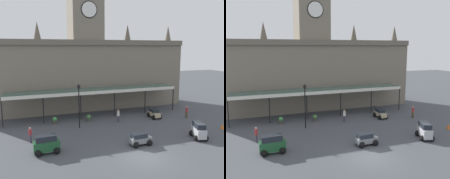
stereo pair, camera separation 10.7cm
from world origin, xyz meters
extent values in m
plane|color=#43464C|center=(0.00, 0.00, 0.00)|extent=(140.00, 140.00, 0.00)
cube|color=slate|center=(0.00, 20.25, 5.48)|extent=(32.32, 5.28, 10.97)
cube|color=#685F52|center=(0.00, 17.46, 10.57)|extent=(32.32, 0.30, 0.80)
cube|color=slate|center=(0.00, 20.25, 14.46)|extent=(4.80, 4.80, 6.99)
cylinder|color=white|center=(0.00, 17.79, 15.30)|extent=(2.20, 0.12, 2.20)
cylinder|color=black|center=(0.00, 17.83, 15.30)|extent=(2.46, 0.06, 2.46)
cone|color=#5B5448|center=(-7.27, 20.25, 12.27)|extent=(1.10, 1.10, 2.60)
cone|color=#5B5448|center=(7.27, 20.25, 12.27)|extent=(1.10, 1.10, 2.60)
cone|color=#5B5448|center=(15.16, 20.25, 12.27)|extent=(1.10, 1.10, 2.60)
cube|color=#38564C|center=(0.00, 15.41, 3.86)|extent=(24.82, 3.20, 0.16)
cube|color=silver|center=(0.00, 13.81, 3.66)|extent=(24.82, 0.12, 0.44)
cylinder|color=black|center=(-12.41, 13.96, 1.89)|extent=(0.14, 0.14, 3.78)
cylinder|color=black|center=(-7.45, 13.96, 1.89)|extent=(0.14, 0.14, 3.78)
cylinder|color=black|center=(-2.48, 13.96, 1.89)|extent=(0.14, 0.14, 3.78)
cylinder|color=black|center=(2.48, 13.96, 1.89)|extent=(0.14, 0.14, 3.78)
cylinder|color=black|center=(7.45, 13.96, 1.89)|extent=(0.14, 0.14, 3.78)
cylinder|color=black|center=(12.41, 13.96, 1.89)|extent=(0.14, 0.14, 3.78)
cube|color=#1E512D|center=(-8.19, 4.11, 0.74)|extent=(2.43, 1.03, 0.95)
cube|color=#1E232B|center=(-8.24, 4.11, 1.50)|extent=(1.93, 0.96, 0.55)
sphere|color=black|center=(-7.35, 4.61, 0.32)|extent=(0.64, 0.64, 0.64)
sphere|color=black|center=(-7.32, 3.66, 0.32)|extent=(0.64, 0.64, 0.64)
sphere|color=black|center=(-9.05, 4.56, 0.32)|extent=(0.64, 0.64, 0.64)
sphere|color=black|center=(-9.02, 3.61, 0.32)|extent=(0.64, 0.64, 0.64)
cube|color=tan|center=(7.42, 11.11, 0.54)|extent=(0.99, 2.28, 0.55)
cube|color=#1E232B|center=(7.43, 11.31, 1.05)|extent=(0.89, 1.58, 0.45)
sphere|color=black|center=(7.84, 10.32, 0.32)|extent=(0.64, 0.64, 0.64)
sphere|color=black|center=(6.94, 10.36, 0.32)|extent=(0.64, 0.64, 0.64)
sphere|color=black|center=(7.90, 11.87, 0.32)|extent=(0.64, 0.64, 0.64)
sphere|color=black|center=(7.00, 11.91, 0.32)|extent=(0.64, 0.64, 0.64)
cube|color=slate|center=(0.98, 2.79, 0.54)|extent=(2.29, 1.01, 0.55)
cube|color=#1E232B|center=(0.78, 2.78, 1.05)|extent=(1.59, 0.91, 0.45)
sphere|color=black|center=(1.74, 3.28, 0.32)|extent=(0.64, 0.64, 0.64)
sphere|color=black|center=(1.78, 2.38, 0.32)|extent=(0.64, 0.64, 0.64)
sphere|color=black|center=(0.19, 3.20, 0.32)|extent=(0.64, 0.64, 0.64)
sphere|color=black|center=(0.23, 2.30, 0.32)|extent=(0.64, 0.64, 0.64)
cube|color=#B2B5BA|center=(7.81, 2.27, 0.74)|extent=(1.73, 2.58, 0.95)
cube|color=#1E232B|center=(7.83, 2.32, 1.50)|extent=(1.51, 2.09, 0.55)
sphere|color=black|center=(7.96, 1.31, 0.32)|extent=(0.64, 0.64, 0.64)
sphere|color=black|center=(7.07, 1.65, 0.32)|extent=(0.64, 0.64, 0.64)
sphere|color=black|center=(8.55, 2.90, 0.32)|extent=(0.64, 0.64, 0.64)
sphere|color=black|center=(7.66, 3.24, 0.32)|extent=(0.64, 0.64, 0.64)
cylinder|color=#3F384C|center=(1.99, 11.17, 0.41)|extent=(0.17, 0.17, 0.82)
cylinder|color=#3F384C|center=(1.83, 11.01, 0.41)|extent=(0.17, 0.17, 0.82)
cylinder|color=silver|center=(1.91, 11.09, 1.13)|extent=(0.34, 0.34, 0.62)
sphere|color=tan|center=(1.91, 11.09, 1.55)|extent=(0.23, 0.23, 0.23)
cylinder|color=brown|center=(11.83, 9.54, 0.41)|extent=(0.17, 0.17, 0.82)
cylinder|color=brown|center=(11.77, 9.75, 0.41)|extent=(0.17, 0.17, 0.82)
cylinder|color=#A52D33|center=(11.80, 9.64, 1.13)|extent=(0.34, 0.34, 0.62)
sphere|color=tan|center=(11.80, 9.64, 1.55)|extent=(0.23, 0.23, 0.23)
cylinder|color=#3F384C|center=(-9.47, 7.46, 0.41)|extent=(0.17, 0.17, 0.82)
cylinder|color=#3F384C|center=(-9.44, 7.68, 0.41)|extent=(0.17, 0.17, 0.82)
cylinder|color=#A52D33|center=(-9.46, 7.57, 1.13)|extent=(0.34, 0.34, 0.62)
sphere|color=tan|center=(-9.46, 7.57, 1.55)|extent=(0.23, 0.23, 0.23)
cylinder|color=black|center=(-3.54, 10.39, 2.47)|extent=(0.13, 0.13, 4.94)
cube|color=black|center=(-3.54, 10.39, 5.16)|extent=(0.30, 0.30, 0.44)
sphere|color=black|center=(-3.54, 10.39, 5.44)|extent=(0.14, 0.14, 0.14)
cone|color=orange|center=(12.72, 3.91, 0.32)|extent=(0.40, 0.40, 0.64)
cylinder|color=#47423D|center=(-6.16, 13.12, 0.21)|extent=(0.56, 0.56, 0.42)
sphere|color=#3A8141|center=(-6.16, 13.12, 0.66)|extent=(0.60, 0.60, 0.60)
cylinder|color=#47423D|center=(-1.72, 12.66, 0.21)|extent=(0.56, 0.56, 0.42)
sphere|color=#3B6F33|center=(-1.72, 12.66, 0.66)|extent=(0.60, 0.60, 0.60)
camera|label=1|loc=(-10.38, -18.89, 9.85)|focal=40.28mm
camera|label=2|loc=(-10.28, -18.93, 9.85)|focal=40.28mm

